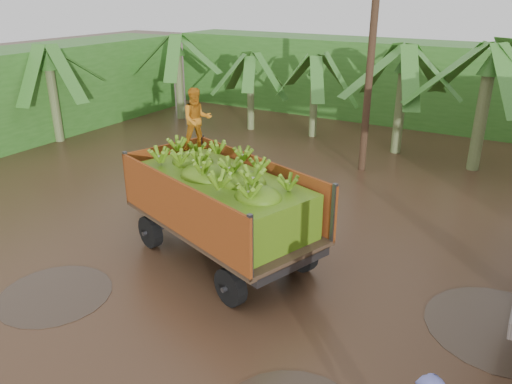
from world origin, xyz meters
TOP-DOWN VIEW (x-y plane):
  - ground at (0.00, 0.00)m, footprint 100.00×100.00m
  - hedge_north at (-2.00, 16.00)m, footprint 22.00×3.00m
  - banana_trailer at (-1.31, 0.94)m, footprint 6.65×3.72m
  - utility_pole at (-0.56, 8.40)m, footprint 1.20×0.24m
  - banana_plants at (-3.64, 7.87)m, footprint 25.16×21.01m

SIDE VIEW (x-z plane):
  - ground at x=0.00m, z-range 0.00..0.00m
  - banana_trailer at x=-1.31m, z-range -0.41..3.28m
  - hedge_north at x=-2.00m, z-range 0.00..3.60m
  - banana_plants at x=-3.64m, z-range -0.28..4.11m
  - utility_pole at x=-0.56m, z-range 0.06..8.16m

